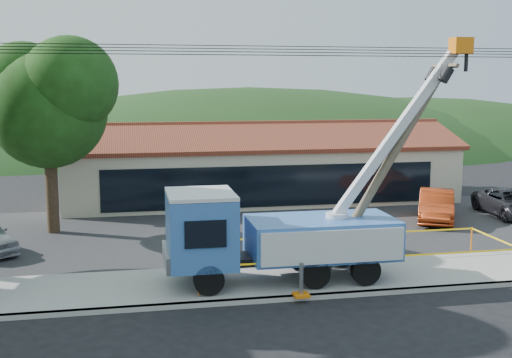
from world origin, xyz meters
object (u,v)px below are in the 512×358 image
at_px(leaning_pole, 396,149).
at_px(car_red, 436,223).
at_px(car_dark, 510,218).
at_px(utility_truck, 275,233).

distance_m(leaning_pole, car_red, 10.78).
height_order(leaning_pole, car_red, leaning_pole).
bearing_deg(car_dark, leaning_pole, -136.11).
relative_size(car_red, car_dark, 0.95).
bearing_deg(leaning_pole, utility_truck, -178.72).
bearing_deg(utility_truck, leaning_pole, 1.28).
relative_size(leaning_pole, car_red, 1.74).
height_order(car_red, car_dark, car_red).
height_order(utility_truck, leaning_pole, utility_truck).
xyz_separation_m(utility_truck, leaning_pole, (4.36, 0.10, 2.76)).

